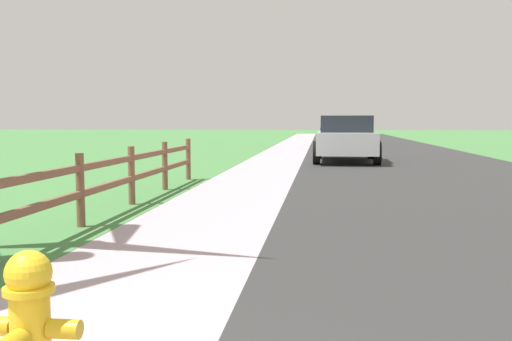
% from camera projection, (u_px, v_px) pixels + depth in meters
% --- Properties ---
extents(ground_plane, '(120.00, 120.00, 0.00)m').
position_uv_depth(ground_plane, '(308.00, 151.00, 25.80)').
color(ground_plane, '#457E40').
extents(road_asphalt, '(7.00, 66.00, 0.01)m').
position_uv_depth(road_asphalt, '(381.00, 149.00, 27.37)').
color(road_asphalt, '#2F2F2F').
rests_on(road_asphalt, ground).
extents(curb_concrete, '(6.00, 66.00, 0.01)m').
position_uv_depth(curb_concrete, '(248.00, 149.00, 28.12)').
color(curb_concrete, '#B69EA7').
rests_on(curb_concrete, ground).
extents(grass_verge, '(5.00, 66.00, 0.00)m').
position_uv_depth(grass_verge, '(218.00, 148.00, 28.29)').
color(grass_verge, '#457E40').
rests_on(grass_verge, ground).
extents(fire_hydrant, '(0.53, 0.43, 0.74)m').
position_uv_depth(fire_hydrant, '(29.00, 321.00, 2.86)').
color(fire_hydrant, yellow).
rests_on(fire_hydrant, ground).
extents(rail_fence, '(0.11, 12.13, 0.97)m').
position_uv_depth(rail_fence, '(80.00, 184.00, 7.35)').
color(rail_fence, brown).
rests_on(rail_fence, ground).
extents(parked_suv_silver, '(2.19, 4.76, 1.56)m').
position_uv_depth(parked_suv_silver, '(346.00, 138.00, 19.30)').
color(parked_suv_silver, '#B7BABF').
rests_on(parked_suv_silver, ground).
extents(parked_car_blue, '(2.22, 4.81, 1.52)m').
position_uv_depth(parked_car_blue, '(340.00, 132.00, 29.85)').
color(parked_car_blue, navy).
rests_on(parked_car_blue, ground).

